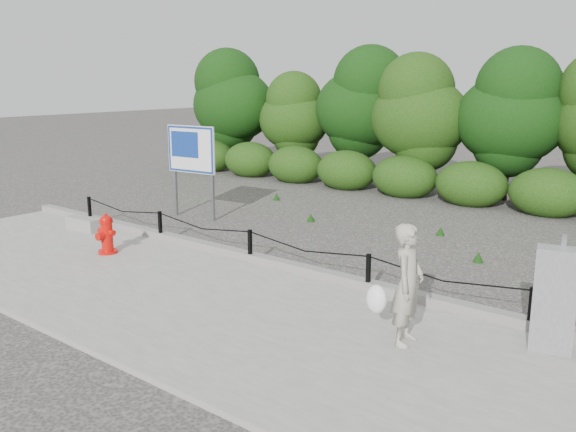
# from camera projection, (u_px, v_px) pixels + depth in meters

# --- Properties ---
(ground) EXTENTS (90.00, 90.00, 0.00)m
(ground) POSITION_uv_depth(u_px,v_px,m) (250.00, 265.00, 11.18)
(ground) COLOR #2D2B28
(ground) RESTS_ON ground
(sidewalk) EXTENTS (14.00, 4.00, 0.08)m
(sidewalk) POSITION_uv_depth(u_px,v_px,m) (166.00, 293.00, 9.64)
(sidewalk) COLOR gray
(sidewalk) RESTS_ON ground
(curb) EXTENTS (14.00, 0.22, 0.14)m
(curb) POSITION_uv_depth(u_px,v_px,m) (252.00, 257.00, 11.18)
(curb) COLOR slate
(curb) RESTS_ON sidewalk
(chain_barrier) EXTENTS (10.06, 0.06, 0.60)m
(chain_barrier) POSITION_uv_depth(u_px,v_px,m) (250.00, 241.00, 11.08)
(chain_barrier) COLOR black
(chain_barrier) RESTS_ON sidewalk
(treeline) EXTENTS (20.17, 3.59, 4.44)m
(treeline) POSITION_uv_depth(u_px,v_px,m) (459.00, 110.00, 17.43)
(treeline) COLOR black
(treeline) RESTS_ON ground
(fire_hydrant) EXTENTS (0.41, 0.42, 0.78)m
(fire_hydrant) POSITION_uv_depth(u_px,v_px,m) (107.00, 234.00, 11.60)
(fire_hydrant) COLOR red
(fire_hydrant) RESTS_ON sidewalk
(pedestrian) EXTENTS (0.72, 0.62, 1.55)m
(pedestrian) POSITION_uv_depth(u_px,v_px,m) (406.00, 286.00, 7.58)
(pedestrian) COLOR #A39D8C
(pedestrian) RESTS_ON sidewalk
(concrete_block) EXTENTS (0.90, 0.37, 0.28)m
(concrete_block) POSITION_uv_depth(u_px,v_px,m) (84.00, 224.00, 13.41)
(concrete_block) COLOR gray
(concrete_block) RESTS_ON sidewalk
(utility_cabinet) EXTENTS (0.55, 0.42, 1.44)m
(utility_cabinet) POSITION_uv_depth(u_px,v_px,m) (554.00, 300.00, 7.40)
(utility_cabinet) COLOR gray
(utility_cabinet) RESTS_ON sidewalk
(advertising_sign) EXTENTS (1.40, 0.25, 2.25)m
(advertising_sign) POSITION_uv_depth(u_px,v_px,m) (191.00, 154.00, 14.59)
(advertising_sign) COLOR slate
(advertising_sign) RESTS_ON ground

